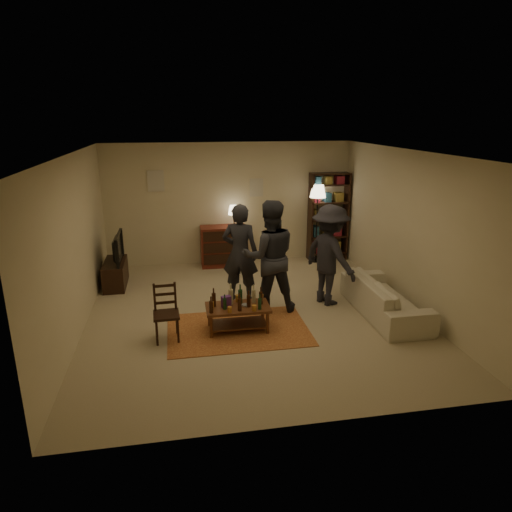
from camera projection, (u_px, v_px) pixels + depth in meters
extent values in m
plane|color=#C6B793|center=(253.00, 313.00, 7.81)|extent=(6.00, 6.00, 0.00)
plane|color=beige|center=(230.00, 204.00, 10.24)|extent=(5.50, 0.00, 5.50)
plane|color=beige|center=(75.00, 245.00, 6.95)|extent=(0.00, 6.00, 6.00)
plane|color=beige|center=(409.00, 230.00, 7.88)|extent=(0.00, 6.00, 6.00)
plane|color=beige|center=(304.00, 312.00, 4.59)|extent=(5.50, 0.00, 5.50)
plane|color=white|center=(253.00, 153.00, 7.02)|extent=(6.00, 6.00, 0.00)
cube|color=beige|center=(156.00, 181.00, 9.78)|extent=(0.35, 0.03, 0.45)
cube|color=beige|center=(256.00, 188.00, 10.22)|extent=(0.30, 0.03, 0.40)
cube|color=#9B4321|center=(238.00, 330.00, 7.21)|extent=(2.20, 1.50, 0.01)
cube|color=brown|center=(238.00, 307.00, 7.10)|extent=(1.00, 0.55, 0.04)
cube|color=brown|center=(238.00, 324.00, 7.18)|extent=(0.90, 0.45, 0.02)
cylinder|color=brown|center=(211.00, 327.00, 6.89)|extent=(0.05, 0.05, 0.37)
cylinder|color=brown|center=(268.00, 323.00, 7.03)|extent=(0.05, 0.05, 0.37)
cylinder|color=brown|center=(209.00, 316.00, 7.29)|extent=(0.05, 0.05, 0.37)
cylinder|color=brown|center=(263.00, 312.00, 7.42)|extent=(0.05, 0.05, 0.37)
cylinder|color=#B37129|center=(212.00, 305.00, 7.02)|extent=(0.07, 0.07, 0.10)
cylinder|color=#B37129|center=(230.00, 309.00, 6.87)|extent=(0.07, 0.07, 0.09)
cylinder|color=#B37129|center=(238.00, 298.00, 7.26)|extent=(0.07, 0.07, 0.11)
cylinder|color=#B37129|center=(254.00, 308.00, 6.92)|extent=(0.07, 0.07, 0.09)
cylinder|color=#B37129|center=(261.00, 297.00, 7.31)|extent=(0.07, 0.07, 0.10)
cube|color=#603186|center=(226.00, 301.00, 7.06)|extent=(0.16, 0.13, 0.18)
cylinder|color=gray|center=(246.00, 306.00, 7.09)|extent=(0.12, 0.12, 0.03)
cube|color=black|center=(166.00, 315.00, 6.78)|extent=(0.40, 0.40, 0.04)
cylinder|color=black|center=(157.00, 333.00, 6.67)|extent=(0.04, 0.04, 0.40)
cylinder|color=black|center=(178.00, 331.00, 6.73)|extent=(0.04, 0.04, 0.40)
cylinder|color=black|center=(156.00, 324.00, 6.95)|extent=(0.04, 0.04, 0.40)
cylinder|color=black|center=(177.00, 322.00, 7.02)|extent=(0.04, 0.04, 0.40)
cube|color=black|center=(165.00, 296.00, 6.85)|extent=(0.31, 0.04, 0.45)
cube|color=black|center=(116.00, 274.00, 9.02)|extent=(0.40, 1.00, 0.50)
imported|color=black|center=(114.00, 248.00, 8.86)|extent=(0.13, 0.97, 0.56)
cube|color=maroon|center=(223.00, 246.00, 10.20)|extent=(1.00, 0.48, 0.90)
cube|color=black|center=(225.00, 259.00, 10.04)|extent=(0.92, 0.02, 0.22)
cube|color=black|center=(225.00, 248.00, 9.96)|extent=(0.92, 0.02, 0.22)
cube|color=black|center=(224.00, 236.00, 9.88)|extent=(0.92, 0.02, 0.22)
cylinder|color=black|center=(234.00, 225.00, 10.11)|extent=(0.12, 0.12, 0.04)
cylinder|color=black|center=(234.00, 219.00, 10.07)|extent=(0.02, 0.02, 0.22)
cone|color=#FFE5B2|center=(234.00, 210.00, 10.01)|extent=(0.26, 0.26, 0.20)
cube|color=black|center=(310.00, 218.00, 10.44)|extent=(0.04, 0.34, 2.00)
cube|color=black|center=(346.00, 216.00, 10.59)|extent=(0.04, 0.34, 2.00)
cube|color=black|center=(327.00, 252.00, 10.77)|extent=(0.90, 0.34, 0.03)
cube|color=black|center=(327.00, 236.00, 10.65)|extent=(0.90, 0.34, 0.03)
cube|color=black|center=(328.00, 219.00, 10.53)|extent=(0.90, 0.34, 0.03)
cube|color=black|center=(329.00, 202.00, 10.41)|extent=(0.90, 0.34, 0.03)
cube|color=black|center=(330.00, 185.00, 10.29)|extent=(0.90, 0.34, 0.03)
cube|color=black|center=(330.00, 174.00, 10.22)|extent=(0.90, 0.34, 0.03)
cube|color=maroon|center=(315.00, 247.00, 10.67)|extent=(0.12, 0.22, 0.26)
cube|color=#235069|center=(325.00, 247.00, 10.71)|extent=(0.15, 0.22, 0.26)
cube|color=olive|center=(336.00, 246.00, 10.76)|extent=(0.18, 0.22, 0.26)
cube|color=#235069|center=(315.00, 231.00, 10.56)|extent=(0.12, 0.22, 0.24)
cube|color=olive|center=(326.00, 231.00, 10.60)|extent=(0.15, 0.22, 0.24)
cube|color=maroon|center=(337.00, 230.00, 10.64)|extent=(0.18, 0.22, 0.24)
cube|color=olive|center=(316.00, 214.00, 10.44)|extent=(0.12, 0.22, 0.22)
cube|color=maroon|center=(326.00, 214.00, 10.48)|extent=(0.15, 0.22, 0.22)
cube|color=#235069|center=(337.00, 214.00, 10.53)|extent=(0.18, 0.22, 0.22)
cube|color=maroon|center=(317.00, 198.00, 10.33)|extent=(0.12, 0.22, 0.20)
cube|color=#235069|center=(327.00, 197.00, 10.37)|extent=(0.15, 0.22, 0.20)
cube|color=olive|center=(338.00, 197.00, 10.41)|extent=(0.18, 0.22, 0.20)
cube|color=#235069|center=(317.00, 180.00, 10.21)|extent=(0.12, 0.22, 0.18)
cube|color=olive|center=(328.00, 180.00, 10.25)|extent=(0.15, 0.22, 0.18)
cube|color=maroon|center=(339.00, 180.00, 10.30)|extent=(0.18, 0.22, 0.18)
cylinder|color=black|center=(315.00, 260.00, 10.63)|extent=(0.28, 0.28, 0.03)
cylinder|color=black|center=(316.00, 228.00, 10.40)|extent=(0.03, 0.03, 1.58)
cone|color=#FFE5B2|center=(318.00, 191.00, 10.15)|extent=(0.36, 0.36, 0.28)
imported|color=beige|center=(385.00, 297.00, 7.72)|extent=(0.81, 2.08, 0.61)
imported|color=#222229|center=(240.00, 253.00, 8.12)|extent=(0.76, 0.64, 1.79)
imported|color=#282930|center=(269.00, 257.00, 7.69)|extent=(0.96, 0.76, 1.93)
imported|color=#232229|center=(330.00, 255.00, 8.01)|extent=(1.07, 1.33, 1.79)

